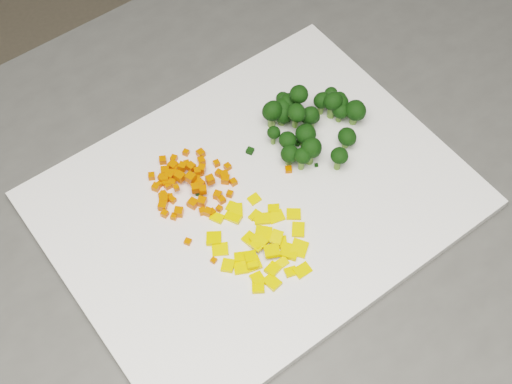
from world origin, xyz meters
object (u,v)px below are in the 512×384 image
cutting_board (256,200)px  pepper_pile (258,241)px  counter_block (264,352)px  broccoli_pile (310,118)px  carrot_pile (191,180)px

cutting_board → pepper_pile: (-0.03, -0.05, 0.01)m
counter_block → broccoli_pile: 0.50m
counter_block → cutting_board: size_ratio=2.44×
counter_block → cutting_board: cutting_board is taller
cutting_board → counter_block: bearing=-51.9°
counter_block → carrot_pile: carrot_pile is taller
cutting_board → carrot_pile: bearing=141.1°
pepper_pile → broccoli_pile: bearing=40.1°
pepper_pile → broccoli_pile: (0.12, 0.10, 0.02)m
cutting_board → carrot_pile: size_ratio=4.50×
counter_block → pepper_pile: pepper_pile is taller
counter_block → pepper_pile: bearing=-130.4°
counter_block → broccoli_pile: (0.09, 0.06, 0.49)m
counter_block → pepper_pile: 0.47m
counter_block → broccoli_pile: broccoli_pile is taller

